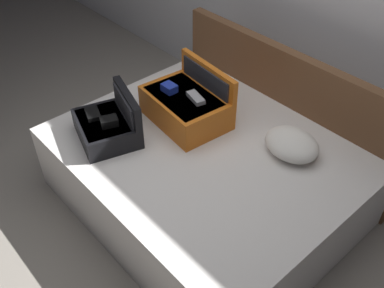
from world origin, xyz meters
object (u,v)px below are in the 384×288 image
at_px(bed, 204,176).
at_px(pillow_near_headboard, 292,144).
at_px(hard_case_large, 187,105).
at_px(hard_case_medium, 108,125).

height_order(bed, pillow_near_headboard, pillow_near_headboard).
xyz_separation_m(bed, hard_case_large, (-0.31, 0.12, 0.38)).
distance_m(bed, pillow_near_headboard, 0.64).
relative_size(hard_case_large, hard_case_medium, 1.18).
distance_m(hard_case_large, pillow_near_headboard, 0.76).
xyz_separation_m(hard_case_medium, pillow_near_headboard, (0.91, 0.77, -0.02)).
relative_size(bed, pillow_near_headboard, 5.23).
relative_size(hard_case_large, pillow_near_headboard, 1.67).
distance_m(bed, hard_case_medium, 0.73).
relative_size(hard_case_medium, pillow_near_headboard, 1.42).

